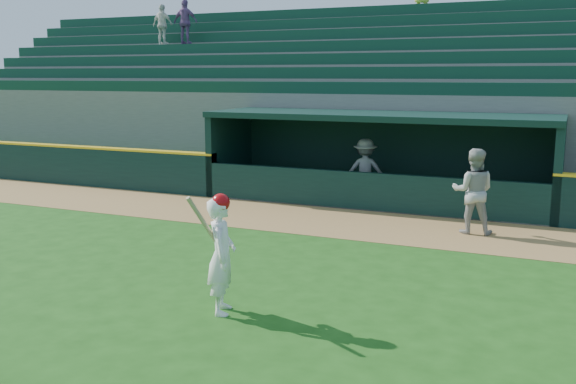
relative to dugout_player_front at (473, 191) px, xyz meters
name	(u,v)px	position (x,y,z in m)	size (l,w,h in m)	color
ground	(250,283)	(-2.93, -5.09, -0.95)	(120.00, 120.00, 0.00)	#1C4E13
warning_track	(344,223)	(-2.93, -0.19, -0.94)	(40.00, 3.00, 0.01)	olive
field_wall_left	(14,162)	(-15.18, 1.46, -0.35)	(15.50, 0.30, 1.20)	black
wall_stripe_left	(13,143)	(-15.18, 1.46, 0.28)	(15.50, 0.32, 0.06)	yellow
dugout_player_front	(473,191)	(0.00, 0.00, 0.00)	(0.92, 0.72, 1.90)	#A3A39E
dugout_player_inside	(365,170)	(-3.26, 2.54, -0.07)	(1.13, 0.65, 1.75)	gray
dugout	(381,152)	(-2.93, 2.91, 0.41)	(9.40, 2.80, 2.46)	slate
stands	(420,107)	(-2.88, 7.47, 1.44)	(34.50, 6.25, 7.40)	slate
batter_at_plate	(221,253)	(-2.68, -6.47, -0.05)	(0.63, 0.83, 1.81)	white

